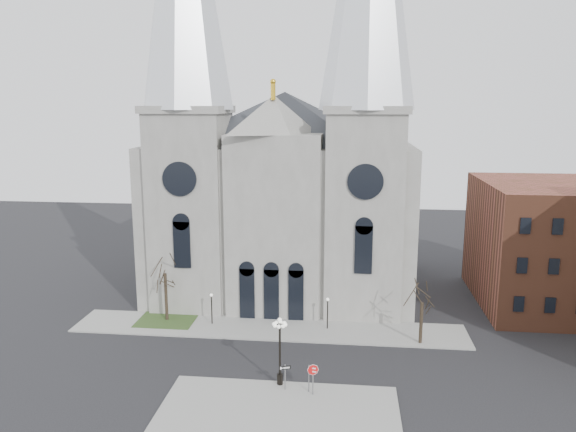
# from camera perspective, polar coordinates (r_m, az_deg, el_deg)

# --- Properties ---
(ground) EXTENTS (160.00, 160.00, 0.00)m
(ground) POSITION_cam_1_polar(r_m,az_deg,el_deg) (48.70, -3.94, -16.37)
(ground) COLOR black
(ground) RESTS_ON ground
(sidewalk_near) EXTENTS (18.00, 10.00, 0.14)m
(sidewalk_near) POSITION_cam_1_polar(r_m,az_deg,el_deg) (43.95, -1.06, -19.55)
(sidewalk_near) COLOR gray
(sidewalk_near) RESTS_ON ground
(sidewalk_far) EXTENTS (40.00, 6.00, 0.14)m
(sidewalk_far) POSITION_cam_1_polar(r_m,az_deg,el_deg) (58.50, -2.01, -11.34)
(sidewalk_far) COLOR gray
(sidewalk_far) RESTS_ON ground
(grass_patch) EXTENTS (6.00, 5.00, 0.18)m
(grass_patch) POSITION_cam_1_polar(r_m,az_deg,el_deg) (61.83, -12.18, -10.29)
(grass_patch) COLOR #2F431C
(grass_patch) RESTS_ON ground
(cathedral) EXTENTS (33.00, 26.66, 54.00)m
(cathedral) POSITION_cam_1_polar(r_m,az_deg,el_deg) (65.84, -0.63, 7.75)
(cathedral) COLOR gray
(cathedral) RESTS_ON ground
(bg_building_brick) EXTENTS (14.00, 18.00, 14.00)m
(bg_building_brick) POSITION_cam_1_polar(r_m,az_deg,el_deg) (69.86, 24.56, -2.62)
(bg_building_brick) COLOR brown
(bg_building_brick) RESTS_ON ground
(tree_left) EXTENTS (3.20, 3.20, 7.50)m
(tree_left) POSITION_cam_1_polar(r_m,az_deg,el_deg) (60.04, -12.40, -5.41)
(tree_left) COLOR black
(tree_left) RESTS_ON ground
(tree_right) EXTENTS (3.20, 3.20, 6.00)m
(tree_right) POSITION_cam_1_polar(r_m,az_deg,el_deg) (54.97, 13.48, -8.27)
(tree_right) COLOR black
(tree_right) RESTS_ON ground
(ped_lamp_left) EXTENTS (0.32, 0.32, 3.26)m
(ped_lamp_left) POSITION_cam_1_polar(r_m,az_deg,el_deg) (59.24, -7.77, -8.79)
(ped_lamp_left) COLOR black
(ped_lamp_left) RESTS_ON sidewalk_far
(ped_lamp_right) EXTENTS (0.32, 0.32, 3.26)m
(ped_lamp_right) POSITION_cam_1_polar(r_m,az_deg,el_deg) (57.62, 4.04, -9.30)
(ped_lamp_right) COLOR black
(ped_lamp_right) RESTS_ON sidewalk_far
(stop_sign) EXTENTS (0.92, 0.16, 2.56)m
(stop_sign) POSITION_cam_1_polar(r_m,az_deg,el_deg) (45.58, 2.56, -15.64)
(stop_sign) COLOR slate
(stop_sign) RESTS_ON sidewalk_near
(globe_lamp) EXTENTS (1.29, 1.29, 5.74)m
(globe_lamp) POSITION_cam_1_polar(r_m,az_deg,el_deg) (46.26, -0.84, -12.76)
(globe_lamp) COLOR black
(globe_lamp) RESTS_ON sidewalk_near
(one_way_sign) EXTENTS (0.91, 0.32, 2.15)m
(one_way_sign) POSITION_cam_1_polar(r_m,az_deg,el_deg) (46.39, -0.30, -15.62)
(one_way_sign) COLOR slate
(one_way_sign) RESTS_ON sidewalk_near
(street_name_sign) EXTENTS (0.70, 0.29, 2.29)m
(street_name_sign) POSITION_cam_1_polar(r_m,az_deg,el_deg) (46.16, 2.24, -15.93)
(street_name_sign) COLOR slate
(street_name_sign) RESTS_ON sidewalk_near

